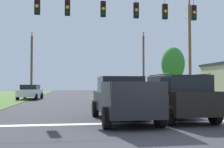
{
  "coord_description": "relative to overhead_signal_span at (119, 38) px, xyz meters",
  "views": [
    {
      "loc": [
        -2.61,
        -7.13,
        1.63
      ],
      "look_at": [
        0.22,
        12.61,
        2.35
      ],
      "focal_mm": 42.48,
      "sensor_mm": 36.0,
      "label": 1
    }
  ],
  "objects": [
    {
      "name": "lane_dash_1",
      "position": [
        -0.11,
        7.16,
        -4.44
      ],
      "size": [
        2.5,
        0.15,
        0.01
      ],
      "primitive_type": "cube",
      "rotation": [
        0.0,
        0.0,
        1.57
      ],
      "color": "white",
      "rests_on": "ground"
    },
    {
      "name": "lane_dash_3",
      "position": [
        -0.11,
        21.49,
        -4.44
      ],
      "size": [
        2.5,
        0.15,
        0.01
      ],
      "primitive_type": "cube",
      "rotation": [
        0.0,
        0.0,
        1.57
      ],
      "color": "white",
      "rests_on": "ground"
    },
    {
      "name": "distant_car_oncoming",
      "position": [
        5.83,
        10.69,
        -3.66
      ],
      "size": [
        2.29,
        4.43,
        1.52
      ],
      "color": "silver",
      "rests_on": "ground"
    },
    {
      "name": "lane_dash_2",
      "position": [
        -0.11,
        14.08,
        -4.44
      ],
      "size": [
        2.5,
        0.15,
        0.01
      ],
      "primitive_type": "cube",
      "rotation": [
        0.0,
        0.0,
        1.57
      ],
      "color": "white",
      "rests_on": "ground"
    },
    {
      "name": "suv_black",
      "position": [
        1.86,
        -4.47,
        -3.39
      ],
      "size": [
        2.29,
        4.84,
        2.05
      ],
      "color": "black",
      "rests_on": "ground"
    },
    {
      "name": "stop_bar_stripe",
      "position": [
        -0.11,
        -5.25,
        -4.44
      ],
      "size": [
        13.33,
        0.45,
        0.01
      ],
      "primitive_type": "cube",
      "color": "white",
      "rests_on": "ground"
    },
    {
      "name": "lane_dash_0",
      "position": [
        -0.11,
        0.75,
        -4.44
      ],
      "size": [
        2.5,
        0.15,
        0.01
      ],
      "primitive_type": "cube",
      "rotation": [
        0.0,
        0.0,
        1.57
      ],
      "color": "white",
      "rests_on": "ground"
    },
    {
      "name": "overhead_signal_span",
      "position": [
        0.0,
        0.0,
        0.0
      ],
      "size": [
        16.2,
        0.31,
        7.67
      ],
      "color": "brown",
      "rests_on": "ground"
    },
    {
      "name": "pickup_truck",
      "position": [
        -0.62,
        -4.56,
        -3.48
      ],
      "size": [
        2.43,
        5.46,
        1.95
      ],
      "color": "black",
      "rests_on": "ground"
    },
    {
      "name": "distant_car_crossing_white",
      "position": [
        -7.25,
        12.59,
        -3.66
      ],
      "size": [
        2.27,
        4.42,
        1.52
      ],
      "color": "silver",
      "rests_on": "ground"
    },
    {
      "name": "utility_pole_mid_right",
      "position": [
        8.44,
        8.38,
        0.58
      ],
      "size": [
        0.27,
        1.76,
        10.05
      ],
      "color": "brown",
      "rests_on": "ground"
    },
    {
      "name": "tree_roadside_left",
      "position": [
        10.32,
        17.74,
        -0.19
      ],
      "size": [
        3.1,
        3.1,
        6.51
      ],
      "color": "brown",
      "rests_on": "ground"
    },
    {
      "name": "utility_pole_far_left",
      "position": [
        -9.28,
        26.28,
        0.2
      ],
      "size": [
        0.34,
        1.61,
        9.61
      ],
      "color": "brown",
      "rests_on": "ground"
    },
    {
      "name": "utility_pole_far_right",
      "position": [
        8.19,
        24.88,
        0.33
      ],
      "size": [
        0.31,
        1.76,
        9.9
      ],
      "color": "brown",
      "rests_on": "ground"
    },
    {
      "name": "ground_plane",
      "position": [
        -0.11,
        -8.85,
        -4.45
      ],
      "size": [
        120.0,
        120.0,
        0.0
      ],
      "primitive_type": "plane",
      "color": "#333338"
    }
  ]
}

